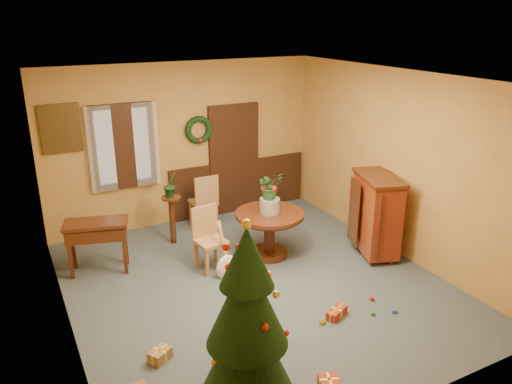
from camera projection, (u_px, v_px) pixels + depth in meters
room_envelope at (197, 161)px, 9.12m from camera, size 5.50×5.50×5.50m
dining_table at (270, 226)px, 7.82m from camera, size 1.08×1.08×0.75m
urn at (270, 206)px, 7.71m from camera, size 0.31×0.31×0.23m
centerpiece_plant at (270, 186)px, 7.60m from camera, size 0.38×0.33×0.43m
chair_near at (208, 236)px, 7.49m from camera, size 0.46×0.46×0.96m
chair_far at (205, 200)px, 8.87m from camera, size 0.44×0.44×1.00m
guitar at (227, 253)px, 7.22m from camera, size 0.39×0.55×0.78m
plant_stand at (172, 214)px, 8.29m from camera, size 0.32×0.32×0.82m
stand_plant at (170, 185)px, 8.11m from camera, size 0.29×0.26×0.42m
christmas_tree at (247, 333)px, 4.42m from camera, size 1.01×1.01×2.09m
writing_desk at (97, 234)px, 7.33m from camera, size 0.99×0.68×0.80m
sideboard at (376, 213)px, 7.85m from camera, size 0.84×1.14×1.31m
gift_c at (160, 355)px, 5.57m from camera, size 0.30×0.27×0.13m
gift_d at (337, 313)px, 6.37m from camera, size 0.35×0.25×0.12m
toy_a at (394, 311)px, 6.47m from camera, size 0.09×0.09×0.05m
toy_b at (373, 313)px, 6.41m from camera, size 0.06×0.06×0.06m
toy_c at (248, 308)px, 6.53m from camera, size 0.07×0.09×0.05m
toy_d at (372, 299)px, 6.74m from camera, size 0.06×0.06×0.06m
toy_e at (323, 322)px, 6.23m from camera, size 0.08×0.06×0.05m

